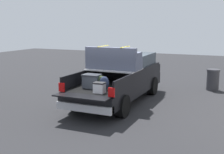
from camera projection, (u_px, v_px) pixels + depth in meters
The scene contains 3 objects.
ground_plane at pixel (118, 102), 11.65m from camera, with size 40.00×40.00×0.00m, color #262628.
pickup_truck at pixel (122, 77), 11.80m from camera, with size 6.05×2.06×2.23m.
trash_can at pixel (213, 80), 13.66m from camera, with size 0.60×0.60×0.98m.
Camera 1 is at (-10.42, -4.36, 3.03)m, focal length 47.14 mm.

